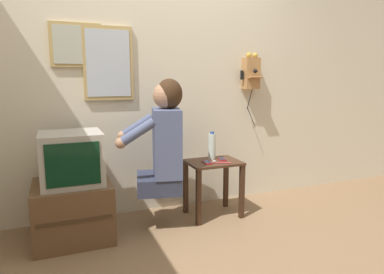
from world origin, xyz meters
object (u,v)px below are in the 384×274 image
object	(u,v)px
television	(72,158)
cell_phone_spare	(222,159)
wall_mirror	(108,63)
framed_picture	(76,45)
cell_phone_held	(207,162)
water_bottle	(212,146)
toothbrush	(220,162)
person	(164,139)
wall_phone_antique	(251,73)

from	to	relation	value
television	cell_phone_spare	world-z (taller)	television
television	wall_mirror	world-z (taller)	wall_mirror
framed_picture	cell_phone_held	xyz separation A→B (m)	(1.03, -0.39, -1.01)
framed_picture	water_bottle	distance (m)	1.47
television	toothbrush	world-z (taller)	television
television	toothbrush	bearing A→B (deg)	-3.28
framed_picture	cell_phone_held	size ratio (longest dim) A/B	3.27
cell_phone_held	water_bottle	distance (m)	0.20
wall_mirror	person	bearing A→B (deg)	-46.72
wall_phone_antique	person	bearing A→B (deg)	-161.32
person	framed_picture	world-z (taller)	framed_picture
toothbrush	wall_phone_antique	bearing A→B (deg)	-24.39
television	wall_phone_antique	bearing A→B (deg)	10.39
water_bottle	toothbrush	world-z (taller)	water_bottle
cell_phone_spare	water_bottle	world-z (taller)	water_bottle
wall_phone_antique	wall_mirror	bearing A→B (deg)	178.30
framed_picture	water_bottle	size ratio (longest dim) A/B	1.62
person	wall_mirror	distance (m)	0.83
television	wall_phone_antique	size ratio (longest dim) A/B	0.62
wall_mirror	toothbrush	bearing A→B (deg)	-26.39
wall_mirror	cell_phone_held	bearing A→B (deg)	-26.71
water_bottle	wall_phone_antique	bearing A→B (deg)	22.55
person	wall_mirror	bearing A→B (deg)	56.13
wall_phone_antique	water_bottle	bearing A→B (deg)	-157.45
television	framed_picture	xyz separation A→B (m)	(0.10, 0.37, 0.88)
wall_mirror	cell_phone_held	world-z (taller)	wall_mirror
wall_phone_antique	cell_phone_spare	bearing A→B (deg)	-148.28
person	framed_picture	bearing A→B (deg)	70.57
wall_phone_antique	wall_mirror	size ratio (longest dim) A/B	1.17
person	toothbrush	world-z (taller)	person
wall_mirror	cell_phone_held	size ratio (longest dim) A/B	4.92
framed_picture	toothbrush	xyz separation A→B (m)	(1.14, -0.44, -1.01)
framed_picture	cell_phone_spare	size ratio (longest dim) A/B	3.11
person	wall_phone_antique	xyz separation A→B (m)	(1.04, 0.35, 0.56)
television	framed_picture	size ratio (longest dim) A/B	1.08
wall_mirror	cell_phone_spare	distance (m)	1.32
person	television	size ratio (longest dim) A/B	2.08
wall_mirror	water_bottle	xyz separation A→B (m)	(0.88, -0.26, -0.75)
wall_mirror	cell_phone_spare	xyz separation A→B (m)	(0.95, -0.33, -0.86)
framed_picture	toothbrush	bearing A→B (deg)	-21.14
framed_picture	toothbrush	size ratio (longest dim) A/B	2.81
television	wall_mirror	xyz separation A→B (m)	(0.36, 0.37, 0.73)
cell_phone_spare	toothbrush	size ratio (longest dim) A/B	0.90
water_bottle	toothbrush	size ratio (longest dim) A/B	1.73
wall_phone_antique	toothbrush	bearing A→B (deg)	-143.32
wall_mirror	toothbrush	distance (m)	1.31
framed_picture	cell_phone_spare	distance (m)	1.61
person	water_bottle	size ratio (longest dim) A/B	3.65
framed_picture	water_bottle	xyz separation A→B (m)	(1.14, -0.27, -0.90)
toothbrush	cell_phone_spare	bearing A→B (deg)	-3.58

